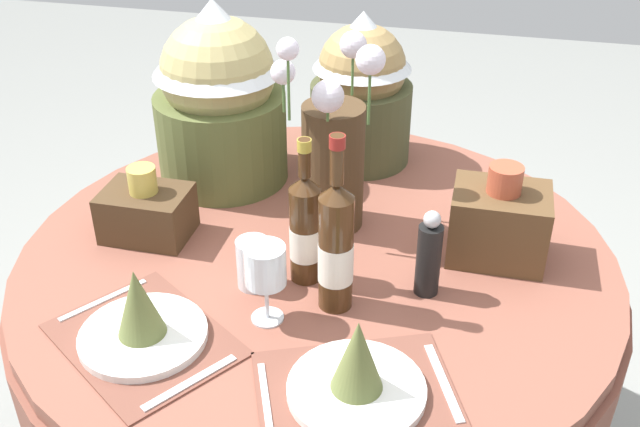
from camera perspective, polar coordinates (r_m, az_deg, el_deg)
dining_table at (r=1.72m, az=-0.25°, el=-6.33°), size 1.34×1.34×0.76m
place_setting_left at (r=1.42m, az=-13.53°, el=-7.99°), size 0.43×0.41×0.16m
place_setting_right at (r=1.28m, az=2.85°, el=-12.19°), size 0.41×0.37×0.16m
flower_vase at (r=1.65m, az=0.99°, el=4.56°), size 0.24×0.21×0.47m
wine_bottle_left at (r=1.50m, az=-1.06°, el=-1.15°), size 0.07×0.07×0.32m
wine_bottle_right at (r=1.42m, az=1.22°, el=-2.51°), size 0.07×0.07×0.37m
wine_glass_left at (r=1.39m, az=-4.21°, el=-4.13°), size 0.08×0.08×0.17m
tumbler_near_left at (r=1.52m, az=-5.12°, el=-3.82°), size 0.07×0.07×0.11m
pepper_mill at (r=1.50m, az=8.32°, el=-3.25°), size 0.05×0.05×0.19m
gift_tub_back_left at (r=1.86m, az=-7.77°, el=9.44°), size 0.33×0.33×0.46m
gift_tub_back_centre at (r=1.95m, az=3.20°, el=9.85°), size 0.27×0.27×0.40m
woven_basket_side_left at (r=1.72m, az=-13.12°, el=0.19°), size 0.19×0.14×0.17m
woven_basket_side_right at (r=1.64m, az=13.52°, el=-0.61°), size 0.20×0.16×0.22m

